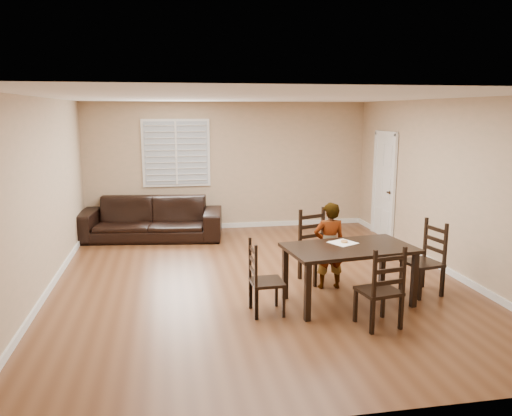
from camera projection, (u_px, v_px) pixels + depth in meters
The scene contains 11 objects.
ground at pixel (258, 280), 7.53m from camera, with size 7.00×7.00×0.00m, color brown.
room at pixel (258, 159), 7.36m from camera, with size 6.04×7.04×2.72m.
dining_table at pixel (349, 253), 6.52m from camera, with size 1.75×1.13×0.77m.
chair_near at pixel (314, 247), 7.54m from camera, with size 0.60×0.58×1.07m.
chair_far at pixel (385, 293), 5.74m from camera, with size 0.52×0.49×1.00m.
chair_left at pixel (258, 281), 6.21m from camera, with size 0.41×0.44×0.94m.
chair_right at pixel (430, 260), 6.93m from camera, with size 0.51×0.54×1.03m.
child at pixel (329, 246), 7.09m from camera, with size 0.46×0.30×1.25m, color gray.
napkin at pixel (343, 243), 6.67m from camera, with size 0.31×0.31×0.00m, color white.
donut at pixel (344, 241), 6.68m from camera, with size 0.10×0.10×0.04m.
sofa at pixel (151, 219), 9.91m from camera, with size 2.78×1.09×0.81m, color black.
Camera 1 is at (-1.29, -7.07, 2.51)m, focal length 35.00 mm.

